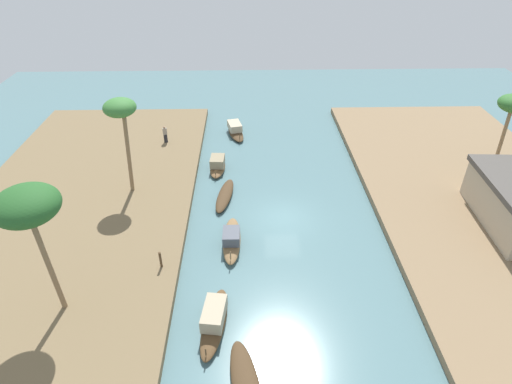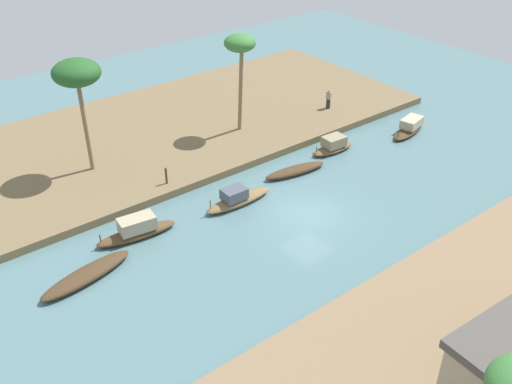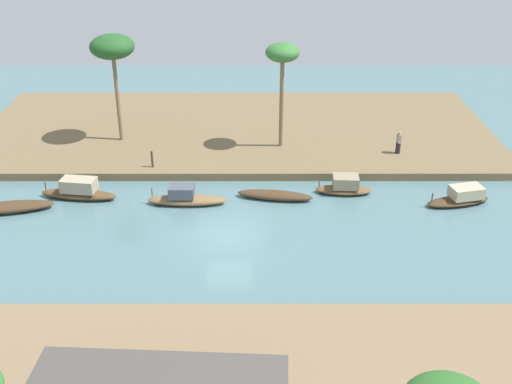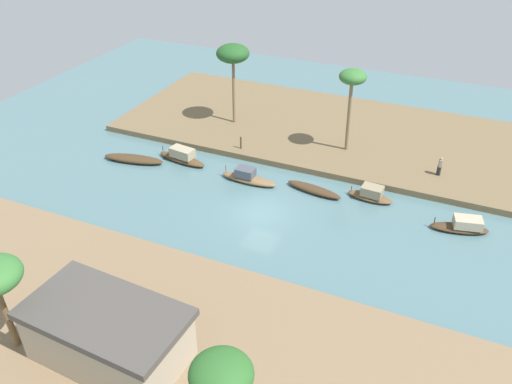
{
  "view_description": "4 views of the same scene",
  "coord_description": "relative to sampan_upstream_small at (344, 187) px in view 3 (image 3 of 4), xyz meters",
  "views": [
    {
      "loc": [
        23.02,
        -2.48,
        17.64
      ],
      "look_at": [
        -2.08,
        -1.85,
        0.84
      ],
      "focal_mm": 29.36,
      "sensor_mm": 36.0,
      "label": 1
    },
    {
      "loc": [
        19.95,
        20.5,
        19.24
      ],
      "look_at": [
        2.03,
        -2.42,
        1.18
      ],
      "focal_mm": 41.09,
      "sensor_mm": 36.0,
      "label": 2
    },
    {
      "loc": [
        -1.43,
        28.03,
        17.03
      ],
      "look_at": [
        -1.45,
        -3.84,
        0.61
      ],
      "focal_mm": 43.39,
      "sensor_mm": 36.0,
      "label": 3
    },
    {
      "loc": [
        -12.05,
        28.25,
        21.32
      ],
      "look_at": [
        0.82,
        -0.99,
        0.99
      ],
      "focal_mm": 36.78,
      "sensor_mm": 36.0,
      "label": 4
    }
  ],
  "objects": [
    {
      "name": "person_on_near_bank",
      "position": [
        -4.14,
        -4.82,
        0.74
      ],
      "size": [
        0.39,
        0.4,
        1.54
      ],
      "rotation": [
        0.0,
        0.0,
        4.96
      ],
      "color": "#232328",
      "rests_on": "riverbank_left"
    },
    {
      "name": "sampan_midstream",
      "position": [
        19.4,
        2.26,
        -0.17
      ],
      "size": [
        5.32,
        2.16,
        0.54
      ],
      "rotation": [
        0.0,
        0.0,
        0.18
      ],
      "color": "#47331E",
      "rests_on": "river_water"
    },
    {
      "name": "river_water",
      "position": [
        6.73,
        4.88,
        -0.44
      ],
      "size": [
        65.79,
        65.79,
        0.0
      ],
      "primitive_type": "plane",
      "color": "slate",
      "rests_on": "ground"
    },
    {
      "name": "sampan_foreground",
      "position": [
        -6.59,
        1.34,
        -0.02
      ],
      "size": [
        4.01,
        2.05,
        1.07
      ],
      "rotation": [
        0.0,
        0.0,
        0.23
      ],
      "color": "#47331E",
      "rests_on": "river_water"
    },
    {
      "name": "riverbank_left",
      "position": [
        6.73,
        -9.6,
        -0.19
      ],
      "size": [
        36.85,
        15.92,
        0.51
      ],
      "primitive_type": "cube",
      "color": "brown",
      "rests_on": "ground"
    },
    {
      "name": "sampan_with_tall_canopy",
      "position": [
        9.35,
        1.37,
        -0.03
      ],
      "size": [
        4.56,
        1.16,
        1.17
      ],
      "rotation": [
        0.0,
        0.0,
        -0.01
      ],
      "color": "brown",
      "rests_on": "river_water"
    },
    {
      "name": "mooring_post",
      "position": [
        11.83,
        -2.64,
        0.6
      ],
      "size": [
        0.14,
        0.14,
        1.08
      ],
      "primitive_type": "cylinder",
      "color": "#4C3823",
      "rests_on": "riverbank_left"
    },
    {
      "name": "sampan_near_left_bank",
      "position": [
        4.16,
        0.74,
        -0.2
      ],
      "size": [
        4.56,
        1.69,
        0.49
      ],
      "rotation": [
        0.0,
        0.0,
        -0.16
      ],
      "color": "#47331E",
      "rests_on": "river_water"
    },
    {
      "name": "sampan_upstream_small",
      "position": [
        0.0,
        0.0,
        0.0
      ],
      "size": [
        3.4,
        1.37,
        1.13
      ],
      "rotation": [
        0.0,
        0.0,
        -0.06
      ],
      "color": "brown",
      "rests_on": "river_water"
    },
    {
      "name": "palm_tree_left_near",
      "position": [
        3.6,
        -5.93,
        6.28
      ],
      "size": [
        2.19,
        2.19,
        7.07
      ],
      "color": "#7F6647",
      "rests_on": "riverbank_left"
    },
    {
      "name": "sampan_downstream_large",
      "position": [
        15.69,
        0.64,
        0.05
      ],
      "size": [
        4.67,
        1.72,
        1.27
      ],
      "rotation": [
        0.0,
        0.0,
        -0.13
      ],
      "color": "brown",
      "rests_on": "river_water"
    },
    {
      "name": "palm_tree_left_far",
      "position": [
        14.67,
        -7.25,
        6.47
      ],
      "size": [
        2.93,
        2.93,
        7.31
      ],
      "color": "#7F6647",
      "rests_on": "riverbank_left"
    }
  ]
}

